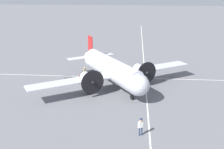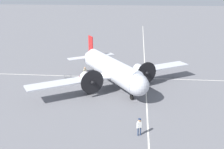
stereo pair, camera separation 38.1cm
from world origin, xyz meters
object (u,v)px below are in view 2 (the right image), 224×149
object	(u,v)px
crew_foreground	(139,125)
suitcase_near_door	(80,77)
baggage_cart	(70,79)
passenger_boarding	(85,71)
airliner_main	(114,70)

from	to	relation	value
crew_foreground	suitcase_near_door	distance (m)	18.77
suitcase_near_door	baggage_cart	distance (m)	1.65
passenger_boarding	suitcase_near_door	bearing A→B (deg)	-3.82
suitcase_near_door	baggage_cart	bearing A→B (deg)	-152.45
crew_foreground	passenger_boarding	xyz separation A→B (m)	(-8.64, 16.84, -0.04)
crew_foreground	airliner_main	bearing A→B (deg)	81.32
airliner_main	baggage_cart	bearing A→B (deg)	-141.23
crew_foreground	passenger_boarding	distance (m)	18.93
airliner_main	baggage_cart	xyz separation A→B (m)	(-7.03, 2.34, -2.36)
suitcase_near_door	baggage_cart	xyz separation A→B (m)	(-1.46, -0.76, 0.03)
passenger_boarding	baggage_cart	xyz separation A→B (m)	(-2.16, -1.35, -0.83)
airliner_main	crew_foreground	world-z (taller)	airliner_main
passenger_boarding	airliner_main	bearing A→B (deg)	99.22
baggage_cart	suitcase_near_door	bearing A→B (deg)	86.01
airliner_main	passenger_boarding	distance (m)	6.30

